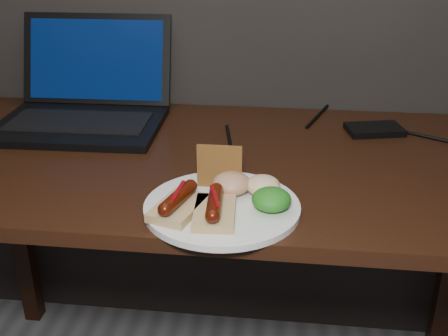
% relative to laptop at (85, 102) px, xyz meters
% --- Properties ---
extents(desk, '(1.40, 0.70, 0.75)m').
position_rel_laptop_xyz_m(desk, '(0.35, -0.19, -0.14)').
color(desk, black).
rests_on(desk, ground).
extents(laptop, '(0.41, 0.38, 0.25)m').
position_rel_laptop_xyz_m(laptop, '(0.00, 0.00, 0.00)').
color(laptop, black).
rests_on(laptop, desk).
extents(hard_drive, '(0.15, 0.11, 0.02)m').
position_rel_laptop_xyz_m(hard_drive, '(0.72, -0.00, -0.04)').
color(hard_drive, black).
rests_on(hard_drive, desk).
extents(desk_cables, '(1.05, 0.40, 0.01)m').
position_rel_laptop_xyz_m(desk_cables, '(0.39, -0.02, -0.05)').
color(desk_cables, black).
rests_on(desk_cables, desk).
extents(plate, '(0.36, 0.36, 0.01)m').
position_rel_laptop_xyz_m(plate, '(0.40, -0.43, -0.04)').
color(plate, silver).
rests_on(plate, desk).
extents(bread_sausage_left, '(0.10, 0.13, 0.04)m').
position_rel_laptop_xyz_m(bread_sausage_left, '(0.33, -0.47, -0.02)').
color(bread_sausage_left, tan).
rests_on(bread_sausage_left, plate).
extents(bread_sausage_center, '(0.08, 0.12, 0.04)m').
position_rel_laptop_xyz_m(bread_sausage_center, '(0.40, -0.48, -0.02)').
color(bread_sausage_center, tan).
rests_on(bread_sausage_center, plate).
extents(crispbread, '(0.09, 0.01, 0.08)m').
position_rel_laptop_xyz_m(crispbread, '(0.39, -0.36, 0.00)').
color(crispbread, '#955A29').
rests_on(crispbread, plate).
extents(salad_greens, '(0.07, 0.07, 0.04)m').
position_rel_laptop_xyz_m(salad_greens, '(0.49, -0.44, -0.02)').
color(salad_greens, '#146313').
rests_on(salad_greens, plate).
extents(salsa_mound, '(0.07, 0.07, 0.04)m').
position_rel_laptop_xyz_m(salsa_mound, '(0.42, -0.39, -0.02)').
color(salsa_mound, maroon).
rests_on(salsa_mound, plate).
extents(coleslaw_mound, '(0.06, 0.06, 0.04)m').
position_rel_laptop_xyz_m(coleslaw_mound, '(0.47, -0.38, -0.02)').
color(coleslaw_mound, beige).
rests_on(coleslaw_mound, plate).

